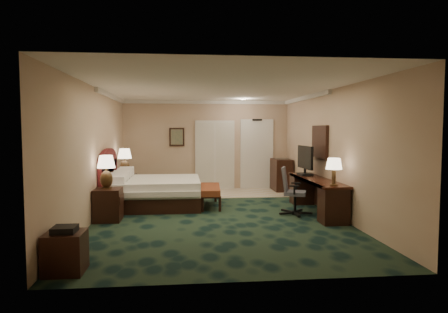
{
  "coord_description": "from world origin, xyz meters",
  "views": [
    {
      "loc": [
        -0.71,
        -8.41,
        1.85
      ],
      "look_at": [
        0.21,
        0.6,
        1.22
      ],
      "focal_mm": 32.0,
      "sensor_mm": 36.0,
      "label": 1
    }
  ],
  "objects": [
    {
      "name": "wall_left",
      "position": [
        -2.5,
        0.0,
        1.35
      ],
      "size": [
        0.0,
        7.5,
        2.7
      ],
      "primitive_type": "cube",
      "color": "tan",
      "rests_on": "ground"
    },
    {
      "name": "bed_bench",
      "position": [
        -0.1,
        0.99,
        0.24
      ],
      "size": [
        0.58,
        1.44,
        0.48
      ],
      "primitive_type": "cube",
      "rotation": [
        0.0,
        0.0,
        -0.06
      ],
      "color": "maroon",
      "rests_on": "ground"
    },
    {
      "name": "minibar",
      "position": [
        2.2,
        3.2,
        0.47
      ],
      "size": [
        0.5,
        0.9,
        0.95
      ],
      "primitive_type": "cube",
      "color": "black",
      "rests_on": "ground"
    },
    {
      "name": "lamp_far",
      "position": [
        -2.26,
        2.39,
        0.97
      ],
      "size": [
        0.47,
        0.47,
        0.69
      ],
      "primitive_type": null,
      "rotation": [
        0.0,
        0.0,
        0.32
      ],
      "color": "#322310",
      "rests_on": "nightstand_far"
    },
    {
      "name": "ceiling",
      "position": [
        0.0,
        0.0,
        2.7
      ],
      "size": [
        5.0,
        7.5,
        0.0
      ],
      "primitive_type": "cube",
      "color": "white",
      "rests_on": "wall_back"
    },
    {
      "name": "desk",
      "position": [
        2.2,
        0.07,
        0.37
      ],
      "size": [
        0.56,
        2.6,
        0.75
      ],
      "primitive_type": "cube",
      "color": "black",
      "rests_on": "ground"
    },
    {
      "name": "nightstand_near",
      "position": [
        -2.22,
        -0.27,
        0.32
      ],
      "size": [
        0.52,
        0.6,
        0.65
      ],
      "primitive_type": "cube",
      "color": "black",
      "rests_on": "ground"
    },
    {
      "name": "wall_mirror",
      "position": [
        2.46,
        0.6,
        1.55
      ],
      "size": [
        0.05,
        0.95,
        0.75
      ],
      "primitive_type": "cube",
      "color": "white",
      "rests_on": "wall_right"
    },
    {
      "name": "wall_art",
      "position": [
        -0.9,
        3.71,
        1.6
      ],
      "size": [
        0.45,
        0.06,
        0.55
      ],
      "primitive_type": "cube",
      "color": "#486151",
      "rests_on": "wall_back"
    },
    {
      "name": "desk_chair",
      "position": [
        1.68,
        -0.11,
        0.51
      ],
      "size": [
        0.75,
        0.73,
        1.02
      ],
      "primitive_type": null,
      "rotation": [
        0.0,
        0.0,
        -0.35
      ],
      "color": "#43414C",
      "rests_on": "ground"
    },
    {
      "name": "desk_lamp",
      "position": [
        2.18,
        -1.01,
        1.02
      ],
      "size": [
        0.4,
        0.4,
        0.55
      ],
      "primitive_type": null,
      "rotation": [
        0.0,
        0.0,
        0.34
      ],
      "color": "#322310",
      "rests_on": "desk"
    },
    {
      "name": "headboard",
      "position": [
        -2.44,
        1.0,
        0.7
      ],
      "size": [
        0.12,
        2.0,
        1.4
      ],
      "primitive_type": null,
      "color": "#4B0A13",
      "rests_on": "ground"
    },
    {
      "name": "lamp_near",
      "position": [
        -2.25,
        -0.28,
        0.98
      ],
      "size": [
        0.45,
        0.45,
        0.67
      ],
      "primitive_type": null,
      "rotation": [
        0.0,
        0.0,
        -0.3
      ],
      "color": "#322310",
      "rests_on": "nightstand_near"
    },
    {
      "name": "nightstand_far",
      "position": [
        -2.23,
        2.39,
        0.31
      ],
      "size": [
        0.5,
        0.58,
        0.63
      ],
      "primitive_type": "cube",
      "color": "black",
      "rests_on": "ground"
    },
    {
      "name": "wall_right",
      "position": [
        2.5,
        0.0,
        1.35
      ],
      "size": [
        0.0,
        7.5,
        2.7
      ],
      "primitive_type": "cube",
      "color": "tan",
      "rests_on": "ground"
    },
    {
      "name": "closet_doors",
      "position": [
        0.25,
        3.71,
        1.05
      ],
      "size": [
        1.2,
        0.06,
        2.1
      ],
      "primitive_type": "cube",
      "color": "silver",
      "rests_on": "ground"
    },
    {
      "name": "floor",
      "position": [
        0.0,
        0.0,
        0.0
      ],
      "size": [
        5.0,
        7.5,
        0.0
      ],
      "primitive_type": "cube",
      "color": "black",
      "rests_on": "ground"
    },
    {
      "name": "tv",
      "position": [
        2.15,
        0.72,
        1.1
      ],
      "size": [
        0.12,
        0.9,
        0.7
      ],
      "primitive_type": "cube",
      "rotation": [
        0.0,
        0.0,
        0.05
      ],
      "color": "black",
      "rests_on": "desk"
    },
    {
      "name": "side_table",
      "position": [
        -2.23,
        -3.2,
        0.26
      ],
      "size": [
        0.49,
        0.49,
        0.52
      ],
      "primitive_type": "cube",
      "color": "black",
      "rests_on": "ground"
    },
    {
      "name": "bed",
      "position": [
        -1.36,
        1.15,
        0.33
      ],
      "size": [
        2.08,
        1.92,
        0.66
      ],
      "primitive_type": "cube",
      "color": "white",
      "rests_on": "ground"
    },
    {
      "name": "tile_patch",
      "position": [
        0.9,
        2.9,
        0.01
      ],
      "size": [
        3.2,
        1.7,
        0.01
      ],
      "primitive_type": "cube",
      "color": "beige",
      "rests_on": "ground"
    },
    {
      "name": "wall_front",
      "position": [
        0.0,
        -3.75,
        1.35
      ],
      "size": [
        5.0,
        0.0,
        2.7
      ],
      "primitive_type": "cube",
      "color": "tan",
      "rests_on": "ground"
    },
    {
      "name": "crown_molding",
      "position": [
        0.0,
        0.0,
        2.65
      ],
      "size": [
        5.0,
        7.5,
        0.1
      ],
      "primitive_type": null,
      "color": "silver",
      "rests_on": "wall_back"
    },
    {
      "name": "entry_door",
      "position": [
        1.55,
        3.72,
        1.05
      ],
      "size": [
        1.02,
        0.06,
        2.18
      ],
      "primitive_type": "cube",
      "color": "silver",
      "rests_on": "ground"
    },
    {
      "name": "wall_back",
      "position": [
        0.0,
        3.75,
        1.35
      ],
      "size": [
        5.0,
        0.0,
        2.7
      ],
      "primitive_type": "cube",
      "color": "tan",
      "rests_on": "ground"
    }
  ]
}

